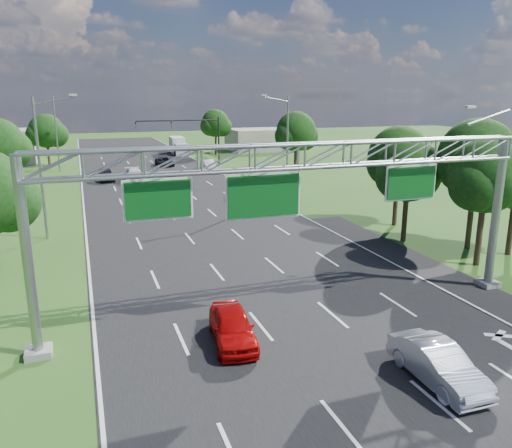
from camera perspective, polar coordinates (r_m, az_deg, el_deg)
name	(u,v)px	position (r m, az deg, el deg)	size (l,w,h in m)	color
ground	(203,225)	(40.03, -6.12, -0.14)	(220.00, 220.00, 0.00)	#274B16
road	(203,225)	(40.03, -6.12, -0.14)	(18.00, 180.00, 0.02)	black
road_flare	(443,277)	(30.58, 20.56, -5.65)	(3.00, 30.00, 0.02)	black
sign_gantry	(303,170)	(21.98, 5.38, 6.21)	(23.50, 1.00, 9.56)	gray
traffic_signal	(195,130)	(74.71, -6.95, 10.60)	(12.21, 0.24, 7.00)	black
streetlight_l_near	(42,161)	(38.08, -23.23, 6.58)	(2.97, 0.22, 10.16)	gray
streetlight_l_far	(58,130)	(72.92, -21.73, 9.93)	(2.97, 0.22, 10.16)	gray
streetlight_r_mid	(286,140)	(52.00, 3.41, 9.51)	(2.97, 0.22, 10.16)	gray
tree_cluster_right	(454,168)	(36.13, 21.71, 5.94)	(9.91, 14.60, 8.68)	#2D2116
tree_verge_lc	(47,132)	(78.05, -22.78, 9.62)	(5.76, 4.80, 7.62)	#2D2116
tree_verge_rd	(296,133)	(61.24, 4.64, 10.27)	(5.76, 4.80, 8.28)	#2D2116
tree_verge_re	(216,125)	(88.92, -4.61, 11.27)	(5.76, 4.80, 7.84)	#2D2116
building_right	(261,140)	(95.89, 0.62, 9.62)	(12.00, 9.00, 4.00)	gray
red_coupe	(233,327)	(21.18, -2.70, -11.63)	(1.68, 4.17, 1.42)	#BB0908
silver_sedan	(438,364)	(19.65, 20.07, -14.77)	(1.50, 4.31, 1.42)	silver
car_queue_a	(135,175)	(62.04, -13.69, 5.42)	(2.09, 5.13, 1.49)	white
car_queue_b	(165,162)	(75.15, -10.38, 7.01)	(2.08, 4.51, 1.25)	black
car_queue_c	(106,175)	(63.33, -16.77, 5.41)	(1.81, 4.49, 1.53)	black
car_queue_d	(208,165)	(69.79, -5.46, 6.70)	(1.51, 4.34, 1.43)	silver
box_truck	(178,146)	(90.60, -8.91, 8.80)	(2.55, 7.87, 2.94)	silver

